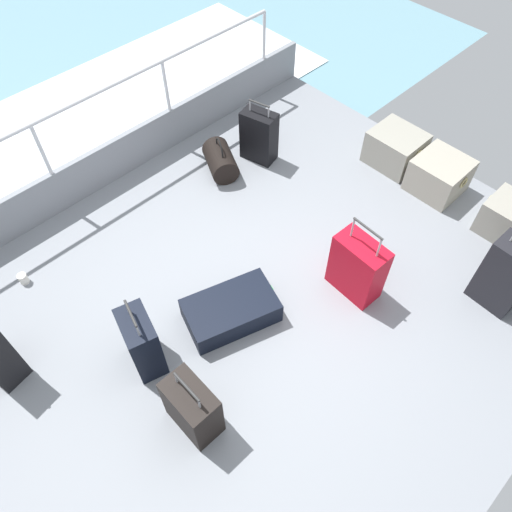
{
  "coord_description": "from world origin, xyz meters",
  "views": [
    {
      "loc": [
        1.6,
        -1.7,
        3.65
      ],
      "look_at": [
        -0.26,
        0.1,
        0.25
      ],
      "focal_mm": 34.88,
      "sensor_mm": 36.0,
      "label": 1
    }
  ],
  "objects_px": {
    "suitcase_1": "(142,342)",
    "suitcase_5": "(231,310)",
    "suitcase_3": "(192,408)",
    "suitcase_4": "(259,136)",
    "cargo_crate_1": "(439,175)",
    "suitcase_2": "(357,267)",
    "duffel_bag": "(221,160)",
    "cargo_crate_0": "(395,148)",
    "paper_cup": "(23,279)",
    "suitcase_0": "(506,275)"
  },
  "relations": [
    {
      "from": "duffel_bag",
      "to": "paper_cup",
      "type": "height_order",
      "value": "duffel_bag"
    },
    {
      "from": "cargo_crate_0",
      "to": "suitcase_5",
      "type": "bearing_deg",
      "value": -85.01
    },
    {
      "from": "suitcase_0",
      "to": "suitcase_2",
      "type": "distance_m",
      "value": 1.19
    },
    {
      "from": "cargo_crate_0",
      "to": "suitcase_4",
      "type": "height_order",
      "value": "suitcase_4"
    },
    {
      "from": "suitcase_5",
      "to": "suitcase_2",
      "type": "bearing_deg",
      "value": 61.95
    },
    {
      "from": "suitcase_3",
      "to": "suitcase_4",
      "type": "xyz_separation_m",
      "value": [
        -1.74,
        2.35,
        0.03
      ]
    },
    {
      "from": "suitcase_2",
      "to": "suitcase_4",
      "type": "xyz_separation_m",
      "value": [
        -1.79,
        0.6,
        -0.01
      ]
    },
    {
      "from": "suitcase_3",
      "to": "suitcase_2",
      "type": "bearing_deg",
      "value": 88.3
    },
    {
      "from": "cargo_crate_1",
      "to": "suitcase_0",
      "type": "bearing_deg",
      "value": -35.93
    },
    {
      "from": "cargo_crate_1",
      "to": "duffel_bag",
      "type": "bearing_deg",
      "value": -140.92
    },
    {
      "from": "cargo_crate_0",
      "to": "suitcase_5",
      "type": "distance_m",
      "value": 2.56
    },
    {
      "from": "suitcase_1",
      "to": "suitcase_3",
      "type": "bearing_deg",
      "value": -3.78
    },
    {
      "from": "suitcase_1",
      "to": "suitcase_3",
      "type": "relative_size",
      "value": 1.15
    },
    {
      "from": "paper_cup",
      "to": "suitcase_1",
      "type": "bearing_deg",
      "value": 13.68
    },
    {
      "from": "suitcase_5",
      "to": "suitcase_0",
      "type": "bearing_deg",
      "value": 50.74
    },
    {
      "from": "paper_cup",
      "to": "suitcase_0",
      "type": "bearing_deg",
      "value": 43.47
    },
    {
      "from": "cargo_crate_1",
      "to": "duffel_bag",
      "type": "distance_m",
      "value": 2.22
    },
    {
      "from": "suitcase_3",
      "to": "cargo_crate_1",
      "type": "bearing_deg",
      "value": 92.38
    },
    {
      "from": "suitcase_4",
      "to": "paper_cup",
      "type": "bearing_deg",
      "value": -95.75
    },
    {
      "from": "suitcase_2",
      "to": "suitcase_3",
      "type": "relative_size",
      "value": 1.27
    },
    {
      "from": "suitcase_4",
      "to": "paper_cup",
      "type": "xyz_separation_m",
      "value": [
        -0.27,
        -2.65,
        -0.23
      ]
    },
    {
      "from": "cargo_crate_1",
      "to": "suitcase_3",
      "type": "distance_m",
      "value": 3.32
    },
    {
      "from": "suitcase_5",
      "to": "duffel_bag",
      "type": "height_order",
      "value": "duffel_bag"
    },
    {
      "from": "suitcase_5",
      "to": "suitcase_3",
      "type": "bearing_deg",
      "value": -59.25
    },
    {
      "from": "duffel_bag",
      "to": "cargo_crate_1",
      "type": "bearing_deg",
      "value": 39.08
    },
    {
      "from": "cargo_crate_0",
      "to": "duffel_bag",
      "type": "bearing_deg",
      "value": -129.7
    },
    {
      "from": "suitcase_2",
      "to": "suitcase_5",
      "type": "height_order",
      "value": "suitcase_2"
    },
    {
      "from": "cargo_crate_0",
      "to": "cargo_crate_1",
      "type": "bearing_deg",
      "value": -1.64
    },
    {
      "from": "paper_cup",
      "to": "suitcase_3",
      "type": "bearing_deg",
      "value": 8.27
    },
    {
      "from": "suitcase_3",
      "to": "paper_cup",
      "type": "xyz_separation_m",
      "value": [
        -2.01,
        -0.29,
        -0.21
      ]
    },
    {
      "from": "suitcase_3",
      "to": "suitcase_5",
      "type": "height_order",
      "value": "suitcase_3"
    },
    {
      "from": "suitcase_2",
      "to": "suitcase_3",
      "type": "bearing_deg",
      "value": -91.7
    },
    {
      "from": "duffel_bag",
      "to": "cargo_crate_0",
      "type": "bearing_deg",
      "value": 50.3
    },
    {
      "from": "suitcase_0",
      "to": "suitcase_5",
      "type": "relative_size",
      "value": 1.01
    },
    {
      "from": "cargo_crate_0",
      "to": "paper_cup",
      "type": "height_order",
      "value": "cargo_crate_0"
    },
    {
      "from": "suitcase_1",
      "to": "suitcase_5",
      "type": "bearing_deg",
      "value": 76.89
    },
    {
      "from": "cargo_crate_0",
      "to": "suitcase_0",
      "type": "relative_size",
      "value": 0.65
    },
    {
      "from": "suitcase_1",
      "to": "suitcase_2",
      "type": "relative_size",
      "value": 0.91
    },
    {
      "from": "suitcase_5",
      "to": "duffel_bag",
      "type": "relative_size",
      "value": 1.6
    },
    {
      "from": "suitcase_2",
      "to": "suitcase_5",
      "type": "relative_size",
      "value": 0.95
    },
    {
      "from": "cargo_crate_1",
      "to": "suitcase_2",
      "type": "distance_m",
      "value": 1.58
    },
    {
      "from": "suitcase_1",
      "to": "suitcase_2",
      "type": "distance_m",
      "value": 1.84
    },
    {
      "from": "cargo_crate_0",
      "to": "duffel_bag",
      "type": "xyz_separation_m",
      "value": [
        -1.18,
        -1.42,
        -0.04
      ]
    },
    {
      "from": "suitcase_2",
      "to": "cargo_crate_0",
      "type": "bearing_deg",
      "value": 115.07
    },
    {
      "from": "suitcase_4",
      "to": "cargo_crate_0",
      "type": "bearing_deg",
      "value": 42.74
    },
    {
      "from": "suitcase_4",
      "to": "duffel_bag",
      "type": "bearing_deg",
      "value": -105.3
    },
    {
      "from": "cargo_crate_0",
      "to": "cargo_crate_1",
      "type": "distance_m",
      "value": 0.55
    },
    {
      "from": "suitcase_3",
      "to": "suitcase_5",
      "type": "distance_m",
      "value": 0.92
    },
    {
      "from": "suitcase_5",
      "to": "paper_cup",
      "type": "relative_size",
      "value": 8.46
    },
    {
      "from": "cargo_crate_1",
      "to": "suitcase_5",
      "type": "xyz_separation_m",
      "value": [
        -0.33,
        -2.53,
        -0.07
      ]
    }
  ]
}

